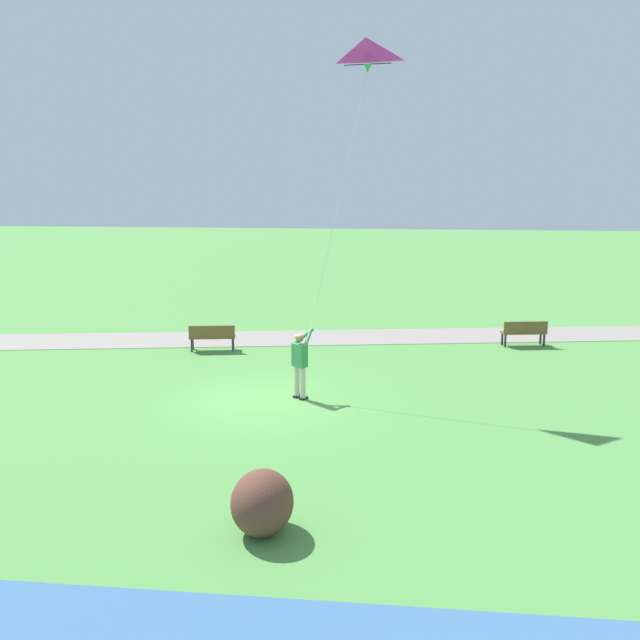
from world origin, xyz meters
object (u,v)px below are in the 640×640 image
(person_kite_flyer, at_px, (300,359))
(flying_kite, at_px, (365,57))
(park_bench_near_walkway, at_px, (212,336))
(lakeside_shrub, at_px, (262,502))
(park_bench_far_walkway, at_px, (524,331))

(person_kite_flyer, height_order, flying_kite, flying_kite)
(person_kite_flyer, bearing_deg, flying_kite, 136.58)
(person_kite_flyer, bearing_deg, park_bench_near_walkway, -142.58)
(park_bench_near_walkway, bearing_deg, flying_kite, 58.75)
(park_bench_near_walkway, height_order, lakeside_shrub, lakeside_shrub)
(park_bench_far_walkway, bearing_deg, flying_kite, -47.21)
(person_kite_flyer, bearing_deg, park_bench_far_walkway, 133.68)
(park_bench_far_walkway, bearing_deg, person_kite_flyer, -46.32)
(park_bench_far_walkway, xyz_separation_m, lakeside_shrub, (13.46, -6.44, 0.01))
(flying_kite, relative_size, lakeside_shrub, 6.12)
(park_bench_far_walkway, height_order, lakeside_shrub, lakeside_shrub)
(flying_kite, distance_m, park_bench_far_walkway, 10.84)
(park_bench_near_walkway, height_order, park_bench_far_walkway, same)
(person_kite_flyer, xyz_separation_m, lakeside_shrub, (6.99, 0.34, -0.52))
(person_kite_flyer, distance_m, flying_kite, 7.90)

